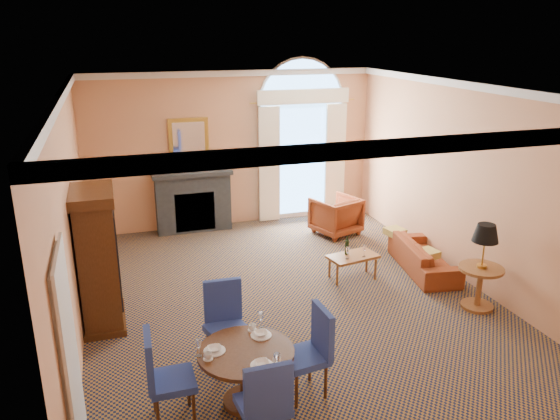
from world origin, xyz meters
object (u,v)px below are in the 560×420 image
object	(u,v)px
armoire	(98,261)
dining_table	(246,364)
armchair	(336,216)
side_table	(483,257)
sofa	(424,256)
coffee_table	(353,257)

from	to	relation	value
armoire	dining_table	size ratio (longest dim) A/B	1.85
armoire	armchair	bearing A→B (deg)	27.05
dining_table	side_table	xyz separation A→B (m)	(3.83, 1.10, 0.32)
dining_table	sofa	bearing A→B (deg)	33.71
dining_table	sofa	xyz separation A→B (m)	(3.78, 2.52, -0.24)
coffee_table	side_table	xyz separation A→B (m)	(1.36, -1.49, 0.43)
coffee_table	armoire	bearing A→B (deg)	173.44
armoire	side_table	bearing A→B (deg)	-12.97
armoire	dining_table	distance (m)	2.80
dining_table	sofa	distance (m)	4.56
side_table	sofa	bearing A→B (deg)	92.02
sofa	coffee_table	bearing A→B (deg)	96.16
coffee_table	side_table	distance (m)	2.06
armoire	dining_table	xyz separation A→B (m)	(1.49, -2.33, -0.45)
armoire	side_table	xyz separation A→B (m)	(5.32, -1.22, -0.12)
dining_table	sofa	size ratio (longest dim) A/B	0.61
armchair	side_table	xyz separation A→B (m)	(0.79, -3.54, 0.44)
armchair	armoire	bearing A→B (deg)	7.99
coffee_table	dining_table	bearing A→B (deg)	-143.99
armoire	sofa	xyz separation A→B (m)	(5.27, 0.20, -0.69)
armoire	armchair	distance (m)	5.12
sofa	armchair	size ratio (longest dim) A/B	2.05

